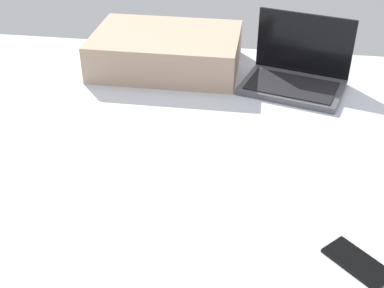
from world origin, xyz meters
TOP-DOWN VIEW (x-y plane):
  - bed_mattress at (0.00, 0.00)cm, footprint 180.00×140.00cm
  - laptop at (35.91, 39.54)cm, footprint 37.91×30.92cm
  - cell_phone at (47.70, -42.01)cm, footprint 14.78×14.64cm
  - pillow at (-10.43, 48.00)cm, footprint 52.00×36.00cm

SIDE VIEW (x-z plane):
  - bed_mattress at x=0.00cm, z-range 0.00..18.00cm
  - cell_phone at x=47.70cm, z-range 18.00..18.80cm
  - laptop at x=35.91cm, z-range 10.91..33.91cm
  - pillow at x=-10.43cm, z-range 18.00..31.00cm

